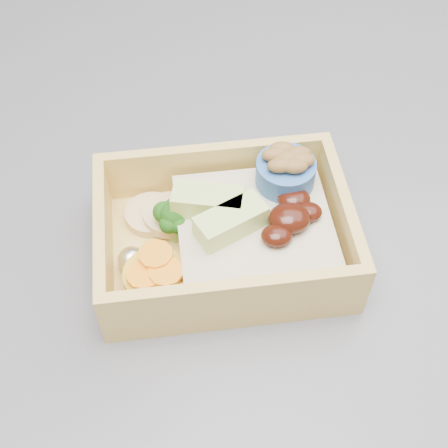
{
  "coord_description": "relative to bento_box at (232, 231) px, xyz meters",
  "views": [
    {
      "loc": [
        0.2,
        -0.37,
        1.28
      ],
      "look_at": [
        0.21,
        -0.11,
        0.95
      ],
      "focal_mm": 50.0,
      "sensor_mm": 36.0,
      "label": 1
    }
  ],
  "objects": [
    {
      "name": "bento_box",
      "position": [
        0.0,
        0.0,
        0.0
      ],
      "size": [
        0.18,
        0.13,
        0.06
      ],
      "rotation": [
        0.0,
        0.0,
        0.07
      ],
      "color": "#DDB85B",
      "rests_on": "island"
    }
  ]
}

